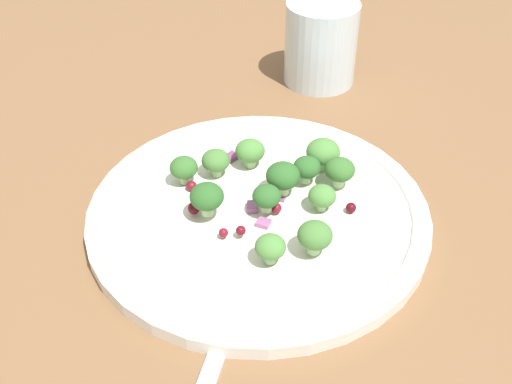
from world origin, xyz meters
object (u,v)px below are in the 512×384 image
object	(u,v)px
plate	(256,209)
broccoli_floret_1	(286,179)
broccoli_floret_0	(270,247)
water_glass	(321,43)
broccoli_floret_2	(207,197)

from	to	relation	value
plate	broccoli_floret_1	size ratio (longest dim) A/B	9.80
broccoli_floret_0	water_glass	distance (cm)	30.45
plate	broccoli_floret_1	bearing A→B (deg)	-106.31
broccoli_floret_2	water_glass	size ratio (longest dim) A/B	0.31
broccoli_floret_0	broccoli_floret_1	distance (cm)	7.68
broccoli_floret_0	broccoli_floret_1	bearing A→B (deg)	-46.74
broccoli_floret_1	broccoli_floret_2	world-z (taller)	broccoli_floret_2
broccoli_floret_2	plate	bearing A→B (deg)	-101.41
water_glass	broccoli_floret_1	bearing A→B (deg)	132.28
plate	water_glass	world-z (taller)	water_glass
broccoli_floret_0	broccoli_floret_2	world-z (taller)	broccoli_floret_2
plate	broccoli_floret_2	distance (cm)	5.04
broccoli_floret_1	water_glass	bearing A→B (deg)	-47.72
broccoli_floret_1	water_glass	world-z (taller)	water_glass
broccoli_floret_1	water_glass	size ratio (longest dim) A/B	0.32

